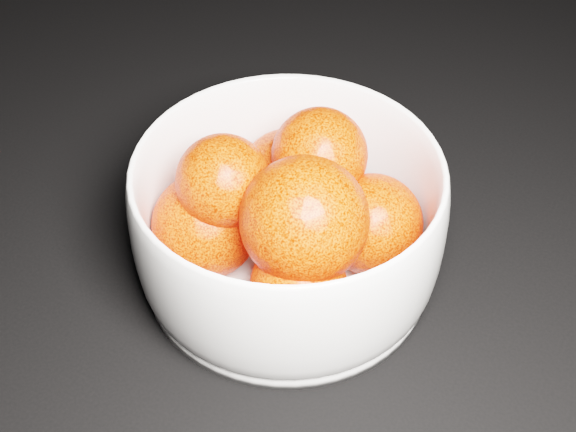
% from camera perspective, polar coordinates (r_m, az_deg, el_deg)
% --- Properties ---
extents(bowl, '(0.20, 0.20, 0.10)m').
position_cam_1_polar(bowl, '(0.51, 0.00, -0.39)').
color(bowl, silver).
rests_on(bowl, ground).
extents(orange_pile, '(0.16, 0.15, 0.11)m').
position_cam_1_polar(orange_pile, '(0.51, 0.00, 0.44)').
color(orange_pile, '#FF2F0C').
rests_on(orange_pile, bowl).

